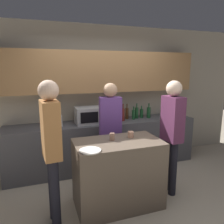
# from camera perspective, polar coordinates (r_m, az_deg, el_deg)

# --- Properties ---
(ground_plane) EXTENTS (14.00, 14.00, 0.00)m
(ground_plane) POSITION_cam_1_polar(r_m,az_deg,el_deg) (3.31, 5.91, -23.54)
(ground_plane) COLOR #BCAD93
(back_wall) EXTENTS (6.40, 0.40, 2.70)m
(back_wall) POSITION_cam_1_polar(r_m,az_deg,el_deg) (4.29, -3.11, 6.61)
(back_wall) COLOR #B2A893
(back_wall) RESTS_ON ground_plane
(back_counter) EXTENTS (3.60, 0.62, 0.90)m
(back_counter) POSITION_cam_1_polar(r_m,az_deg,el_deg) (4.26, -1.94, -8.41)
(back_counter) COLOR #4C4C51
(back_counter) RESTS_ON ground_plane
(kitchen_island) EXTENTS (1.17, 0.66, 0.93)m
(kitchen_island) POSITION_cam_1_polar(r_m,az_deg,el_deg) (3.12, 1.56, -15.75)
(kitchen_island) COLOR brown
(kitchen_island) RESTS_ON ground_plane
(microwave) EXTENTS (0.52, 0.39, 0.30)m
(microwave) POSITION_cam_1_polar(r_m,az_deg,el_deg) (4.01, -5.85, -0.83)
(microwave) COLOR #B7BABC
(microwave) RESTS_ON back_counter
(toaster) EXTENTS (0.26, 0.16, 0.18)m
(toaster) POSITION_cam_1_polar(r_m,az_deg,el_deg) (3.93, -14.85, -2.28)
(toaster) COLOR silver
(toaster) RESTS_ON back_counter
(potted_plant) EXTENTS (0.14, 0.14, 0.40)m
(potted_plant) POSITION_cam_1_polar(r_m,az_deg,el_deg) (4.78, 16.50, 1.31)
(potted_plant) COLOR silver
(potted_plant) RESTS_ON back_counter
(bottle_0) EXTENTS (0.07, 0.07, 0.27)m
(bottle_0) POSITION_cam_1_polar(r_m,az_deg,el_deg) (4.19, 1.33, -0.91)
(bottle_0) COLOR silver
(bottle_0) RESTS_ON back_counter
(bottle_1) EXTENTS (0.07, 0.07, 0.33)m
(bottle_1) POSITION_cam_1_polar(r_m,az_deg,el_deg) (4.18, 2.90, -0.63)
(bottle_1) COLOR maroon
(bottle_1) RESTS_ON back_counter
(bottle_2) EXTENTS (0.06, 0.06, 0.30)m
(bottle_2) POSITION_cam_1_polar(r_m,az_deg,el_deg) (4.35, 3.92, -0.29)
(bottle_2) COLOR #472814
(bottle_2) RESTS_ON back_counter
(bottle_3) EXTENTS (0.06, 0.06, 0.26)m
(bottle_3) POSITION_cam_1_polar(r_m,az_deg,el_deg) (4.33, 5.65, -0.63)
(bottle_3) COLOR #194723
(bottle_3) RESTS_ON back_counter
(bottle_4) EXTENTS (0.07, 0.07, 0.30)m
(bottle_4) POSITION_cam_1_polar(r_m,az_deg,el_deg) (4.43, 6.45, -0.14)
(bottle_4) COLOR #194723
(bottle_4) RESTS_ON back_counter
(bottle_5) EXTENTS (0.07, 0.07, 0.25)m
(bottle_5) POSITION_cam_1_polar(r_m,az_deg,el_deg) (4.49, 7.71, -0.29)
(bottle_5) COLOR #194723
(bottle_5) RESTS_ON back_counter
(bottle_6) EXTENTS (0.08, 0.08, 0.30)m
(bottle_6) POSITION_cam_1_polar(r_m,az_deg,el_deg) (4.49, 9.56, -0.09)
(bottle_6) COLOR #194723
(bottle_6) RESTS_ON back_counter
(plate_on_island) EXTENTS (0.26, 0.26, 0.01)m
(plate_on_island) POSITION_cam_1_polar(r_m,az_deg,el_deg) (2.61, -5.73, -9.97)
(plate_on_island) COLOR white
(plate_on_island) RESTS_ON kitchen_island
(cup_0) EXTENTS (0.08, 0.08, 0.09)m
(cup_0) POSITION_cam_1_polar(r_m,az_deg,el_deg) (3.09, 4.91, -5.86)
(cup_0) COLOR tan
(cup_0) RESTS_ON kitchen_island
(cup_1) EXTENTS (0.07, 0.07, 0.10)m
(cup_1) POSITION_cam_1_polar(r_m,az_deg,el_deg) (2.96, 0.03, -6.45)
(cup_1) COLOR #A17762
(cup_1) RESTS_ON kitchen_island
(person_left) EXTENTS (0.23, 0.35, 1.72)m
(person_left) POSITION_cam_1_polar(r_m,az_deg,el_deg) (3.34, 15.39, -3.99)
(person_left) COLOR black
(person_left) RESTS_ON ground_plane
(person_center) EXTENTS (0.36, 0.24, 1.67)m
(person_center) POSITION_cam_1_polar(r_m,az_deg,el_deg) (3.48, -0.44, -3.54)
(person_center) COLOR black
(person_center) RESTS_ON ground_plane
(person_right) EXTENTS (0.23, 0.36, 1.76)m
(person_right) POSITION_cam_1_polar(r_m,az_deg,el_deg) (2.66, -15.58, -7.24)
(person_right) COLOR black
(person_right) RESTS_ON ground_plane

